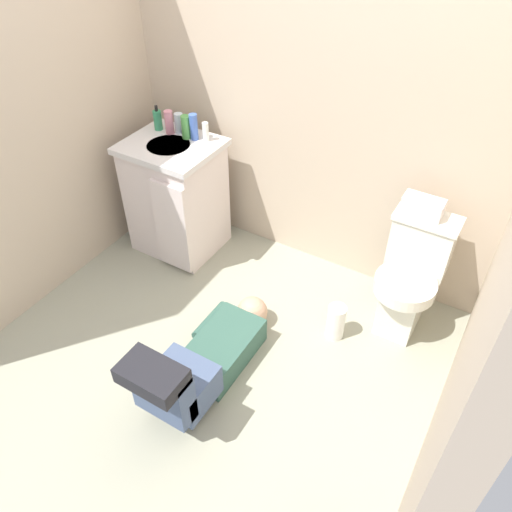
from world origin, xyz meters
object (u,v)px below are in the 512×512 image
vanity_cabinet (177,197)px  paper_towel_roll (336,322)px  toilet (410,277)px  bottle_green (186,127)px  tissue_box (423,206)px  soap_dispenser (158,120)px  bottle_clear (179,123)px  bottle_pink (169,122)px  bottle_white (206,132)px  bottle_blue (194,127)px  faucet (183,128)px  person_plumber (202,361)px

vanity_cabinet → paper_towel_roll: vanity_cabinet is taller
toilet → bottle_green: (-1.59, 0.04, 0.53)m
bottle_green → tissue_box: bearing=1.9°
vanity_cabinet → tissue_box: size_ratio=3.73×
soap_dispenser → bottle_clear: soap_dispenser is taller
bottle_pink → bottle_white: (0.27, 0.04, -0.01)m
toilet → soap_dispenser: 1.90m
bottle_blue → bottle_green: bearing=-166.5°
faucet → paper_towel_roll: bearing=-15.9°
bottle_pink → bottle_white: bearing=7.7°
toilet → person_plumber: 1.29m
person_plumber → bottle_blue: (-0.75, 1.05, 0.73)m
soap_dispenser → bottle_green: 0.24m
vanity_cabinet → bottle_pink: bottle_pink is taller
bottle_pink → faucet: bearing=15.4°
soap_dispenser → bottle_blue: (0.29, 0.01, 0.02)m
soap_dispenser → paper_towel_roll: 1.75m
faucet → bottle_clear: bottle_clear is taller
toilet → soap_dispenser: size_ratio=4.52×
bottle_pink → bottle_blue: bearing=4.5°
soap_dispenser → bottle_clear: bearing=13.1°
person_plumber → bottle_blue: bearing=125.6°
tissue_box → bottle_blue: 1.50m
bottle_clear → bottle_blue: size_ratio=0.78×
person_plumber → bottle_clear: bearing=129.7°
bottle_pink → bottle_blue: (0.19, 0.01, 0.01)m
bottle_blue → paper_towel_roll: bottle_blue is taller
person_plumber → bottle_white: size_ratio=8.55×
bottle_blue → bottle_white: bearing=15.3°
person_plumber → paper_towel_roll: 0.84m
bottle_white → bottle_blue: bearing=-164.7°
vanity_cabinet → soap_dispenser: 0.52m
bottle_clear → soap_dispenser: bearing=-166.9°
bottle_blue → bottle_clear: bearing=170.0°
bottle_pink → paper_towel_roll: bearing=-14.0°
faucet → bottle_green: bottle_green is taller
faucet → bottle_pink: (-0.09, -0.02, 0.03)m
paper_towel_roll → soap_dispenser: bearing=166.7°
soap_dispenser → bottle_pink: (0.10, -0.00, 0.01)m
bottle_white → bottle_pink: bearing=-172.3°
vanity_cabinet → bottle_pink: 0.50m
paper_towel_roll → bottle_white: bearing=161.4°
bottle_green → bottle_blue: bottle_blue is taller
vanity_cabinet → tissue_box: bearing=6.3°
person_plumber → bottle_blue: bottle_blue is taller
bottle_clear → faucet: bearing=-20.0°
bottle_pink → bottle_green: (0.14, 0.00, -0.00)m
tissue_box → soap_dispenser: (-1.78, -0.05, 0.09)m
bottle_clear → bottle_green: (0.09, -0.04, 0.01)m
bottle_pink → bottle_clear: 0.06m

